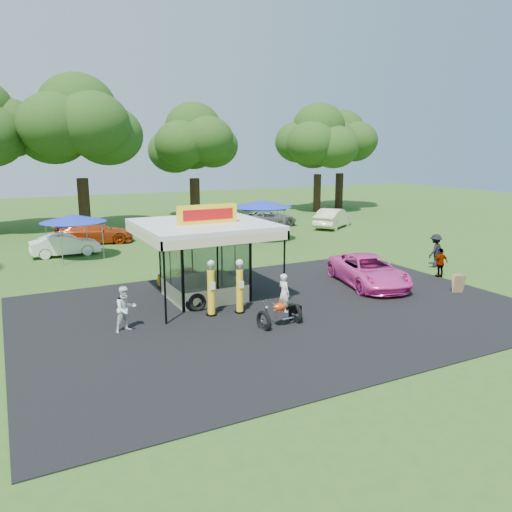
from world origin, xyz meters
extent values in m
plane|color=#2F5B1C|center=(0.00, 0.00, 0.00)|extent=(120.00, 120.00, 0.00)
cube|color=black|center=(0.00, 2.00, 0.02)|extent=(20.00, 14.00, 0.04)
cube|color=white|center=(-2.00, 5.00, 0.03)|extent=(3.00, 3.00, 0.06)
cube|color=white|center=(-2.00, 5.00, 3.29)|extent=(5.40, 5.40, 0.18)
cube|color=yellow|center=(-2.00, 4.50, 3.78)|extent=(2.60, 0.25, 0.80)
cube|color=red|center=(-2.00, 4.37, 3.78)|extent=(2.21, 0.02, 0.45)
cylinder|color=black|center=(-4.55, 2.45, 1.60)|extent=(0.08, 0.08, 3.20)
cylinder|color=black|center=(0.55, 2.45, 1.60)|extent=(0.08, 0.08, 3.20)
cylinder|color=black|center=(-2.66, 2.62, 0.05)|extent=(0.43, 0.43, 0.10)
cylinder|color=yellow|center=(-2.66, 2.62, 0.97)|extent=(0.29, 0.29, 1.75)
cylinder|color=silver|center=(-2.66, 2.62, 1.94)|extent=(0.19, 0.19, 0.19)
sphere|color=white|center=(-2.66, 2.62, 2.14)|extent=(0.31, 0.31, 0.31)
cube|color=white|center=(-2.66, 2.44, 1.26)|extent=(0.21, 0.02, 0.29)
cylinder|color=black|center=(-1.52, 2.41, 0.05)|extent=(0.41, 0.41, 0.09)
cylinder|color=yellow|center=(-1.52, 2.41, 0.94)|extent=(0.28, 0.28, 1.69)
cylinder|color=silver|center=(-1.52, 2.41, 1.88)|extent=(0.19, 0.19, 0.19)
sphere|color=white|center=(-1.52, 2.41, 2.07)|extent=(0.30, 0.30, 0.30)
cube|color=white|center=(-1.52, 2.24, 1.22)|extent=(0.21, 0.02, 0.28)
torus|color=black|center=(-1.57, 0.30, 0.33)|extent=(0.25, 0.82, 0.81)
torus|color=black|center=(-0.13, 0.47, 0.33)|extent=(0.25, 0.82, 0.81)
cube|color=silver|center=(-0.80, 0.39, 0.48)|extent=(0.56, 0.33, 0.29)
ellipsoid|color=#E34410|center=(-0.80, 0.39, 0.75)|extent=(0.62, 0.35, 0.29)
cube|color=black|center=(-0.47, 0.43, 0.70)|extent=(0.56, 0.31, 0.10)
cube|color=black|center=(-0.10, 0.48, 0.53)|extent=(0.38, 0.37, 0.27)
cylinder|color=silver|center=(-1.43, 0.31, 0.68)|extent=(0.43, 0.11, 0.86)
cylinder|color=silver|center=(-1.28, 0.33, 1.01)|extent=(0.12, 0.58, 0.05)
sphere|color=silver|center=(-1.45, 0.31, 0.82)|extent=(0.15, 0.15, 0.15)
imported|color=white|center=(-0.66, 0.41, 1.26)|extent=(0.41, 0.57, 1.45)
torus|color=black|center=(-2.95, 3.40, 0.37)|extent=(0.75, 0.35, 0.77)
torus|color=black|center=(-3.08, 3.56, 0.37)|extent=(0.77, 0.41, 0.77)
cube|color=#593819|center=(8.54, 0.30, 0.44)|extent=(0.53, 0.39, 0.87)
cube|color=#593819|center=(8.54, 0.52, 0.44)|extent=(0.53, 0.39, 0.87)
imported|color=yellow|center=(-2.00, 7.20, 0.48)|extent=(2.82, 1.13, 0.96)
imported|color=#F542AD|center=(5.76, 3.32, 0.73)|extent=(3.61, 5.68, 1.46)
imported|color=white|center=(-6.03, 2.43, 0.84)|extent=(0.96, 0.83, 1.68)
imported|color=black|center=(11.59, 4.68, 0.93)|extent=(1.36, 1.05, 1.86)
imported|color=gray|center=(10.06, 2.87, 0.76)|extent=(0.93, 0.46, 1.52)
imported|color=white|center=(-6.30, 17.34, 0.67)|extent=(4.11, 1.49, 1.35)
imported|color=#B0380D|center=(-3.98, 20.87, 0.77)|extent=(5.61, 3.15, 1.54)
imported|color=slate|center=(10.66, 22.20, 0.67)|extent=(4.96, 2.47, 1.35)
imported|color=beige|center=(15.05, 19.01, 0.81)|extent=(5.05, 4.18, 1.62)
cylinder|color=gray|center=(-7.08, 17.46, 1.06)|extent=(0.05, 0.05, 2.12)
cylinder|color=gray|center=(-4.63, 17.46, 1.06)|extent=(0.05, 0.05, 2.12)
cylinder|color=gray|center=(-7.08, 15.01, 1.06)|extent=(0.05, 0.05, 2.12)
cylinder|color=gray|center=(-4.63, 15.01, 1.06)|extent=(0.05, 0.05, 2.12)
cube|color=#1C2FBC|center=(-5.86, 16.24, 2.17)|extent=(2.65, 2.65, 0.11)
cone|color=#1C2FBC|center=(-5.86, 16.24, 2.44)|extent=(3.81, 3.81, 0.44)
cylinder|color=gray|center=(5.48, 17.64, 1.17)|extent=(0.06, 0.06, 2.33)
cylinder|color=gray|center=(8.20, 17.64, 1.17)|extent=(0.06, 0.06, 2.33)
cylinder|color=gray|center=(5.48, 14.93, 1.17)|extent=(0.06, 0.06, 2.33)
cylinder|color=gray|center=(8.20, 14.93, 1.17)|extent=(0.06, 0.06, 2.33)
cube|color=#1C2FBC|center=(6.84, 16.29, 2.39)|extent=(2.92, 2.92, 0.12)
cone|color=#1C2FBC|center=(6.84, 16.29, 2.69)|extent=(4.20, 4.20, 0.49)
cylinder|color=black|center=(-3.64, 26.79, 2.10)|extent=(0.90, 0.90, 4.20)
ellipsoid|color=#1C3F12|center=(-3.64, 26.79, 7.57)|extent=(10.09, 10.09, 8.65)
cylinder|color=black|center=(6.89, 29.88, 1.88)|extent=(0.94, 0.94, 3.76)
ellipsoid|color=#1C3F12|center=(6.89, 29.88, 6.69)|extent=(8.78, 8.78, 7.53)
cylinder|color=black|center=(20.05, 28.80, 1.95)|extent=(0.78, 0.78, 3.90)
ellipsoid|color=#1C3F12|center=(20.05, 28.80, 6.93)|extent=(9.10, 9.10, 7.80)
cylinder|color=black|center=(24.20, 30.57, 1.92)|extent=(0.86, 0.86, 3.84)
ellipsoid|color=#1C3F12|center=(24.20, 30.57, 6.72)|extent=(8.66, 8.66, 7.42)
camera|label=1|loc=(-9.69, -14.82, 6.43)|focal=35.00mm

